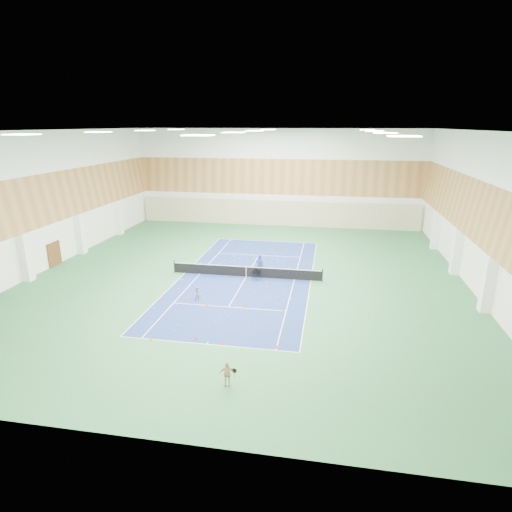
# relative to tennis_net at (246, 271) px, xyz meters

# --- Properties ---
(ground) EXTENTS (40.00, 40.00, 0.00)m
(ground) POSITION_rel_tennis_net_xyz_m (0.00, 0.00, -0.55)
(ground) COLOR #2C6739
(ground) RESTS_ON ground
(room_shell) EXTENTS (36.00, 40.00, 12.00)m
(room_shell) POSITION_rel_tennis_net_xyz_m (0.00, 0.00, 5.45)
(room_shell) COLOR white
(room_shell) RESTS_ON ground
(wood_cladding) EXTENTS (36.00, 40.00, 8.00)m
(wood_cladding) POSITION_rel_tennis_net_xyz_m (0.00, 0.00, 7.45)
(wood_cladding) COLOR #B17741
(wood_cladding) RESTS_ON room_shell
(ceiling_light_grid) EXTENTS (21.40, 25.40, 0.06)m
(ceiling_light_grid) POSITION_rel_tennis_net_xyz_m (0.00, 0.00, 11.37)
(ceiling_light_grid) COLOR white
(ceiling_light_grid) RESTS_ON room_shell
(court_surface) EXTENTS (10.97, 23.77, 0.01)m
(court_surface) POSITION_rel_tennis_net_xyz_m (0.00, 0.00, -0.55)
(court_surface) COLOR navy
(court_surface) RESTS_ON ground
(tennis_balls_scatter) EXTENTS (10.57, 22.77, 0.07)m
(tennis_balls_scatter) POSITION_rel_tennis_net_xyz_m (0.00, 0.00, -0.50)
(tennis_balls_scatter) COLOR yellow
(tennis_balls_scatter) RESTS_ON ground
(tennis_net) EXTENTS (12.80, 0.10, 1.10)m
(tennis_net) POSITION_rel_tennis_net_xyz_m (0.00, 0.00, 0.00)
(tennis_net) COLOR black
(tennis_net) RESTS_ON ground
(back_curtain) EXTENTS (35.40, 0.16, 3.20)m
(back_curtain) POSITION_rel_tennis_net_xyz_m (0.00, 19.75, 1.05)
(back_curtain) COLOR #C6B793
(back_curtain) RESTS_ON ground
(door_left_b) EXTENTS (0.08, 1.80, 2.20)m
(door_left_b) POSITION_rel_tennis_net_xyz_m (-17.92, 0.00, 0.55)
(door_left_b) COLOR #593319
(door_left_b) RESTS_ON ground
(coach) EXTENTS (0.73, 0.52, 1.86)m
(coach) POSITION_rel_tennis_net_xyz_m (1.06, 0.60, 0.38)
(coach) COLOR navy
(coach) RESTS_ON ground
(child_court) EXTENTS (0.55, 0.44, 1.07)m
(child_court) POSITION_rel_tennis_net_xyz_m (-2.54, -5.59, -0.01)
(child_court) COLOR #93939B
(child_court) RESTS_ON ground
(child_apron) EXTENTS (0.80, 0.46, 1.29)m
(child_apron) POSITION_rel_tennis_net_xyz_m (2.17, -15.69, 0.09)
(child_apron) COLOR tan
(child_apron) RESTS_ON ground
(ball_cart) EXTENTS (0.67, 0.67, 0.88)m
(ball_cart) POSITION_rel_tennis_net_xyz_m (0.98, -0.60, -0.11)
(ball_cart) COLOR black
(ball_cart) RESTS_ON ground
(cone_svc_a) EXTENTS (0.18, 0.18, 0.20)m
(cone_svc_a) POSITION_rel_tennis_net_xyz_m (-3.34, -6.08, -0.45)
(cone_svc_a) COLOR #E1470B
(cone_svc_a) RESTS_ON ground
(cone_svc_b) EXTENTS (0.22, 0.22, 0.24)m
(cone_svc_b) POSITION_rel_tennis_net_xyz_m (-1.55, -6.41, -0.43)
(cone_svc_b) COLOR orange
(cone_svc_b) RESTS_ON ground
(cone_svc_c) EXTENTS (0.22, 0.22, 0.24)m
(cone_svc_c) POSITION_rel_tennis_net_xyz_m (1.18, -6.15, -0.43)
(cone_svc_c) COLOR #D85D0B
(cone_svc_c) RESTS_ON ground
(cone_svc_d) EXTENTS (0.20, 0.20, 0.22)m
(cone_svc_d) POSITION_rel_tennis_net_xyz_m (3.94, -6.57, -0.44)
(cone_svc_d) COLOR #F35D0C
(cone_svc_d) RESTS_ON ground
(cone_base_a) EXTENTS (0.19, 0.19, 0.21)m
(cone_base_a) POSITION_rel_tennis_net_xyz_m (-3.41, -12.05, -0.45)
(cone_base_a) COLOR #FF560D
(cone_base_a) RESTS_ON ground
(cone_base_b) EXTENTS (0.21, 0.21, 0.23)m
(cone_base_b) POSITION_rel_tennis_net_xyz_m (-0.78, -11.48, -0.44)
(cone_base_b) COLOR #F73F0D
(cone_base_b) RESTS_ON ground
(cone_base_c) EXTENTS (0.19, 0.19, 0.21)m
(cone_base_c) POSITION_rel_tennis_net_xyz_m (0.96, -11.75, -0.44)
(cone_base_c) COLOR #E8450C
(cone_base_c) RESTS_ON ground
(cone_base_d) EXTENTS (0.21, 0.21, 0.23)m
(cone_base_d) POSITION_rel_tennis_net_xyz_m (4.12, -11.57, -0.43)
(cone_base_d) COLOR orange
(cone_base_d) RESTS_ON ground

